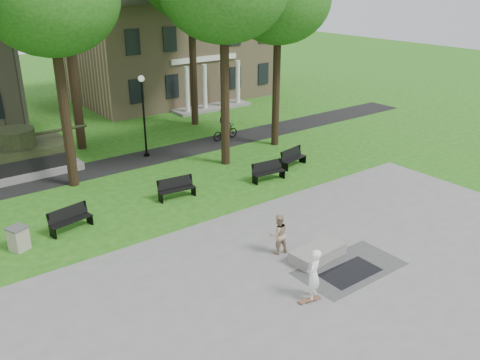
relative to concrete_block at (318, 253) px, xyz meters
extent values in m
plane|color=#205614|center=(-0.21, 2.08, -0.24)|extent=(120.00, 120.00, 0.00)
cube|color=gray|center=(-0.21, -2.92, -0.23)|extent=(22.00, 16.00, 0.02)
cube|color=black|center=(-0.21, 14.08, -0.24)|extent=(44.00, 2.60, 0.01)
cube|color=#9E8460|center=(9.79, 28.08, 3.75)|extent=(16.00, 11.00, 8.00)
cube|color=silver|center=(9.79, 22.58, 3.55)|extent=(6.00, 0.30, 0.40)
cylinder|color=black|center=(-4.71, 12.58, 3.75)|extent=(0.48, 0.48, 8.00)
cylinder|color=black|center=(3.29, 10.58, 3.92)|extent=(0.50, 0.50, 8.32)
cylinder|color=black|center=(7.79, 11.58, 3.59)|extent=(0.46, 0.46, 7.68)
cylinder|color=black|center=(-2.21, 18.08, 4.39)|extent=(0.54, 0.54, 9.28)
cylinder|color=black|center=(6.29, 18.58, 4.08)|extent=(0.50, 0.50, 8.64)
cylinder|color=black|center=(0.29, 14.38, 1.96)|extent=(0.12, 0.12, 4.40)
sphere|color=silver|center=(0.29, 14.38, 4.30)|extent=(0.36, 0.36, 0.36)
cylinder|color=black|center=(0.29, 14.38, -0.16)|extent=(0.32, 0.32, 0.16)
cylinder|color=black|center=(10.29, 14.38, 1.96)|extent=(0.12, 0.12, 4.40)
sphere|color=silver|center=(10.29, 14.38, 4.30)|extent=(0.36, 0.36, 0.36)
cylinder|color=black|center=(10.29, 14.38, -0.16)|extent=(0.32, 0.32, 0.16)
cube|color=gray|center=(-6.71, 16.08, -0.04)|extent=(6.50, 3.40, 0.40)
cube|color=#2F351C|center=(-6.71, 16.08, 0.70)|extent=(5.80, 2.80, 1.10)
cube|color=black|center=(-6.71, 14.73, 0.51)|extent=(5.80, 0.35, 0.70)
cube|color=black|center=(-6.71, 17.43, 0.51)|extent=(5.80, 0.35, 0.70)
cylinder|color=#2F351C|center=(-6.41, 16.08, 1.71)|extent=(2.10, 2.10, 0.90)
cylinder|color=#2F351C|center=(-4.11, 16.08, 1.71)|extent=(3.20, 0.18, 0.18)
cube|color=black|center=(0.23, -1.42, -0.22)|extent=(2.20, 1.20, 0.00)
cube|color=gray|center=(0.00, 0.00, 0.00)|extent=(2.27, 1.16, 0.45)
cube|color=brown|center=(-2.14, -1.79, -0.19)|extent=(0.80, 0.36, 0.07)
imported|color=white|center=(-1.96, -1.71, 0.67)|extent=(0.78, 0.69, 1.79)
imported|color=tan|center=(-0.92, 1.21, 0.57)|extent=(0.87, 0.74, 1.59)
imported|color=black|center=(5.88, 14.27, 0.26)|extent=(1.97, 0.82, 1.01)
imported|color=#20212B|center=(5.88, 14.27, 1.05)|extent=(0.71, 1.13, 1.68)
cube|color=black|center=(-6.55, 7.75, 0.21)|extent=(1.85, 0.79, 0.05)
cube|color=black|center=(-6.55, 7.97, 0.51)|extent=(1.80, 0.50, 0.50)
cube|color=black|center=(-7.40, 7.75, -0.02)|extent=(0.15, 0.45, 0.45)
cube|color=black|center=(-5.70, 7.75, -0.02)|extent=(0.15, 0.45, 0.45)
cube|color=black|center=(-1.38, 7.98, 0.21)|extent=(1.84, 0.64, 0.05)
cube|color=black|center=(-1.38, 8.20, 0.51)|extent=(1.81, 0.35, 0.50)
cube|color=black|center=(-2.23, 7.98, -0.02)|extent=(0.11, 0.45, 0.45)
cube|color=black|center=(-0.53, 7.98, -0.02)|extent=(0.11, 0.45, 0.45)
cube|color=black|center=(3.55, 7.09, 0.21)|extent=(1.83, 0.62, 0.05)
cube|color=black|center=(3.55, 7.31, 0.51)|extent=(1.81, 0.32, 0.50)
cube|color=black|center=(2.70, 7.09, -0.02)|extent=(0.10, 0.45, 0.45)
cube|color=black|center=(4.40, 7.09, -0.02)|extent=(0.10, 0.45, 0.45)
cube|color=black|center=(6.01, 7.88, 0.21)|extent=(1.85, 0.81, 0.05)
cube|color=black|center=(6.01, 8.10, 0.51)|extent=(1.79, 0.52, 0.50)
cube|color=black|center=(5.16, 7.88, -0.02)|extent=(0.15, 0.45, 0.45)
cube|color=black|center=(6.86, 7.88, -0.02)|extent=(0.15, 0.45, 0.45)
cube|color=gray|center=(-8.73, 7.41, 0.21)|extent=(0.79, 0.79, 0.90)
cube|color=#4C4C4C|center=(-8.73, 7.41, 0.69)|extent=(0.87, 0.87, 0.06)
camera|label=1|loc=(-12.25, -11.49, 9.61)|focal=38.00mm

